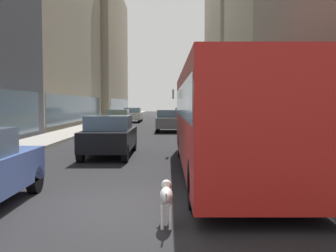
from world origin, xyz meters
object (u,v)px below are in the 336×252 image
Objects in this scene: dalmatian_dog at (166,195)px; car_silver_sedan at (183,115)px; transit_bus at (223,114)px; car_black_suv at (110,135)px; car_white_van at (133,115)px; pedestrian_with_handbag at (316,144)px; car_yellow_taxi at (118,120)px; car_grey_wagon at (169,121)px.

car_silver_sedan is at bearing 87.29° from dalmatian_dog.
car_black_suv is at bearing 137.44° from transit_bus.
car_silver_sedan is 0.96× the size of car_black_suv.
car_white_van and car_black_suv have the same top height.
dalmatian_dog is 0.57× the size of pedestrian_with_handbag.
car_white_van is 2.61× the size of pedestrian_with_handbag.
car_yellow_taxi is 2.31× the size of pedestrian_with_handbag.
car_grey_wagon is 13.72m from car_silver_sedan.
pedestrian_with_handbag is at bearing -78.00° from car_grey_wagon.
transit_bus reaches higher than car_silver_sedan.
transit_bus is 2.82× the size of car_grey_wagon.
pedestrian_with_handbag reaches higher than car_white_van.
car_yellow_taxi is 4.06× the size of dalmatian_dog.
dalmatian_dog is at bearing -108.33° from transit_bus.
car_yellow_taxi is 24.37m from dalmatian_dog.
car_black_suv is at bearing 141.95° from pedestrian_with_handbag.
transit_bus reaches higher than dalmatian_dog.
transit_bus is 6.82× the size of pedestrian_with_handbag.
car_grey_wagon is 4.34m from car_yellow_taxi.
pedestrian_with_handbag is at bearing -28.85° from transit_bus.
dalmatian_dog is at bearing -75.43° from car_black_suv.
car_yellow_taxi and car_white_van have the same top height.
car_white_van is at bearing 105.40° from car_grey_wagon.
car_grey_wagon is at bearing 89.73° from dalmatian_dog.
pedestrian_with_handbag reaches higher than car_silver_sedan.
dalmatian_dog is at bearing -90.27° from car_grey_wagon.
pedestrian_with_handbag is (4.04, 3.86, 0.50)m from dalmatian_dog.
transit_bus reaches higher than car_yellow_taxi.
dalmatian_dog is (2.29, -8.82, -0.31)m from car_black_suv.
pedestrian_with_handbag is (7.94, -33.04, 0.19)m from car_white_van.
car_silver_sedan is (0.00, 30.86, -0.95)m from transit_bus.
car_white_van is 33.98m from pedestrian_with_handbag.
car_yellow_taxi is 0.88× the size of car_white_van.
car_white_van is 4.59× the size of dalmatian_dog.
car_grey_wagon and car_yellow_taxi have the same top height.
pedestrian_with_handbag is at bearing -38.05° from car_black_suv.
dalmatian_dog is at bearing -80.81° from car_yellow_taxi.
car_grey_wagon reaches higher than dalmatian_dog.
car_black_suv is (1.60, -15.23, 0.00)m from car_yellow_taxi.
car_silver_sedan is at bearing 64.90° from car_yellow_taxi.
car_yellow_taxi reaches higher than dalmatian_dog.
car_black_suv is at bearing -86.74° from car_white_van.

